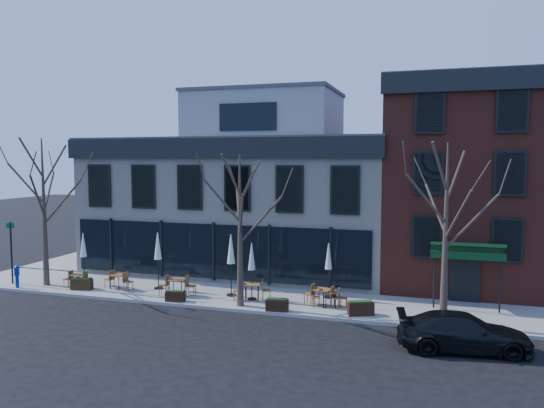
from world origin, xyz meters
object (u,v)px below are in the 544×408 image
(call_box, at_px, (17,276))
(cafe_set_0, at_px, (78,279))
(parked_sedan, at_px, (464,332))
(umbrella_0, at_px, (83,248))

(call_box, height_order, cafe_set_0, call_box)
(parked_sedan, distance_m, cafe_set_0, 19.34)
(parked_sedan, relative_size, call_box, 3.88)
(parked_sedan, distance_m, umbrella_0, 20.00)
(call_box, xyz_separation_m, cafe_set_0, (3.14, 0.91, -0.18))
(parked_sedan, height_order, call_box, parked_sedan)
(cafe_set_0, bearing_deg, parked_sedan, -9.68)
(call_box, bearing_deg, parked_sedan, -6.03)
(cafe_set_0, relative_size, umbrella_0, 0.61)
(umbrella_0, bearing_deg, call_box, -144.14)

